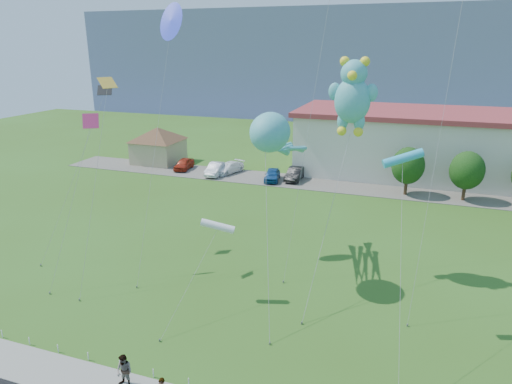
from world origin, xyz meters
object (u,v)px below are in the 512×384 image
octopus_kite (276,140)px  parked_car_blue (272,175)px  pavilion (158,142)px  pedestrian_right (124,371)px  parked_car_black (295,174)px  parked_car_silver (215,169)px  teddy_bear_kite (353,95)px  parked_car_white (229,168)px  parked_car_red (184,164)px

octopus_kite → parked_car_blue: bearing=107.7°
pavilion → pedestrian_right: (22.11, -40.40, -2.04)m
pavilion → parked_car_black: pavilion is taller
parked_car_silver → teddy_bear_kite: size_ratio=0.30×
pavilion → parked_car_black: size_ratio=1.96×
parked_car_white → parked_car_black: bearing=17.5°
parked_car_white → parked_car_black: (9.03, -0.21, 0.07)m
parked_car_black → octopus_kite: (4.56, -23.69, 9.06)m
pavilion → parked_car_white: 12.15m
parked_car_white → parked_car_black: 9.04m
parked_car_white → parked_car_black: size_ratio=1.03×
parked_car_black → pedestrian_right: bearing=-87.7°
parked_car_silver → parked_car_red: bearing=161.8°
parked_car_red → parked_car_white: parked_car_red is taller
pedestrian_right → octopus_kite: (3.22, 14.30, 8.92)m
parked_car_red → teddy_bear_kite: 34.81m
parked_car_red → octopus_kite: (20.04, -23.66, 9.11)m
parked_car_blue → parked_car_silver: bearing=168.6°
parked_car_silver → pedestrian_right: bearing=-78.3°
parked_car_silver → teddy_bear_kite: (19.60, -20.15, 12.06)m
parked_car_white → teddy_bear_kite: teddy_bear_kite is taller
pedestrian_right → parked_car_red: pedestrian_right is taller
parked_car_red → teddy_bear_kite: teddy_bear_kite is taller
pavilion → octopus_kite: 37.01m
pavilion → parked_car_white: size_ratio=1.91×
pavilion → parked_car_white: pavilion is taller
octopus_kite → pedestrian_right: bearing=-102.7°
parked_car_silver → parked_car_black: 10.38m
parked_car_black → teddy_bear_kite: 26.18m
pedestrian_right → parked_car_black: pedestrian_right is taller
teddy_bear_kite → pedestrian_right: bearing=-115.4°
parked_car_silver → parked_car_white: bearing=41.0°
pavilion → parked_car_blue: bearing=-11.4°
parked_car_red → pedestrian_right: bearing=-72.3°
pavilion → pedestrian_right: size_ratio=5.23×
octopus_kite → parked_car_silver: bearing=123.4°
parked_car_silver → octopus_kite: (14.88, -22.53, 9.07)m
pavilion → pedestrian_right: 46.10m
parked_car_silver → teddy_bear_kite: teddy_bear_kite is taller
octopus_kite → teddy_bear_kite: (4.72, 2.38, 2.99)m
pavilion → parked_car_silver: (10.45, -3.57, -2.19)m
parked_car_white → parked_car_blue: bearing=6.0°
pedestrian_right → parked_car_silver: bearing=114.0°
parked_car_red → octopus_kite: octopus_kite is taller
pavilion → parked_car_red: bearing=-24.7°
parked_car_red → parked_car_silver: (5.16, -1.13, 0.04)m
pedestrian_right → octopus_kite: bearing=83.7°
parked_car_black → parked_car_silver: bearing=-173.3°
parked_car_silver → octopus_kite: size_ratio=0.33×
pavilion → parked_car_silver: 11.26m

